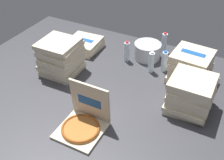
{
  "coord_description": "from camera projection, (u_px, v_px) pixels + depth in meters",
  "views": [
    {
      "loc": [
        0.93,
        -1.69,
        1.67
      ],
      "look_at": [
        0.0,
        0.1,
        0.14
      ],
      "focal_mm": 43.98,
      "sensor_mm": 36.0,
      "label": 1
    }
  ],
  "objects": [
    {
      "name": "water_bottle_3",
      "position": [
        127.0,
        52.0,
        2.98
      ],
      "size": [
        0.06,
        0.06,
        0.24
      ],
      "color": "silver",
      "rests_on": "ground_plane"
    },
    {
      "name": "pizza_stack_left_near",
      "position": [
        85.0,
        44.0,
        3.21
      ],
      "size": [
        0.39,
        0.38,
        0.12
      ],
      "color": "beige",
      "rests_on": "ground_plane"
    },
    {
      "name": "pizza_stack_right_near",
      "position": [
        61.0,
        57.0,
        2.76
      ],
      "size": [
        0.38,
        0.39,
        0.36
      ],
      "color": "beige",
      "rests_on": "ground_plane"
    },
    {
      "name": "open_pizza_box",
      "position": [
        83.0,
        122.0,
        2.2
      ],
      "size": [
        0.35,
        0.36,
        0.38
      ],
      "color": "beige",
      "rests_on": "ground_plane"
    },
    {
      "name": "pizza_stack_left_far",
      "position": [
        191.0,
        94.0,
        2.34
      ],
      "size": [
        0.39,
        0.38,
        0.32
      ],
      "color": "beige",
      "rests_on": "ground_plane"
    },
    {
      "name": "water_bottle_1",
      "position": [
        164.0,
        42.0,
        3.14
      ],
      "size": [
        0.06,
        0.06,
        0.24
      ],
      "color": "silver",
      "rests_on": "ground_plane"
    },
    {
      "name": "ice_bucket",
      "position": [
        147.0,
        51.0,
        3.04
      ],
      "size": [
        0.3,
        0.3,
        0.17
      ],
      "primitive_type": "cylinder",
      "color": "#B7BABF",
      "rests_on": "ground_plane"
    },
    {
      "name": "ground_plane",
      "position": [
        107.0,
        99.0,
        2.55
      ],
      "size": [
        3.2,
        2.4,
        0.02
      ],
      "primitive_type": "cube",
      "color": "#38383D"
    },
    {
      "name": "water_bottle_0",
      "position": [
        164.0,
        61.0,
        2.83
      ],
      "size": [
        0.06,
        0.06,
        0.24
      ],
      "color": "silver",
      "rests_on": "ground_plane"
    },
    {
      "name": "water_bottle_2",
      "position": [
        151.0,
        62.0,
        2.81
      ],
      "size": [
        0.06,
        0.06,
        0.24
      ],
      "color": "silver",
      "rests_on": "ground_plane"
    },
    {
      "name": "pizza_stack_center_far",
      "position": [
        190.0,
        67.0,
        2.66
      ],
      "size": [
        0.39,
        0.39,
        0.32
      ],
      "color": "beige",
      "rests_on": "ground_plane"
    }
  ]
}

